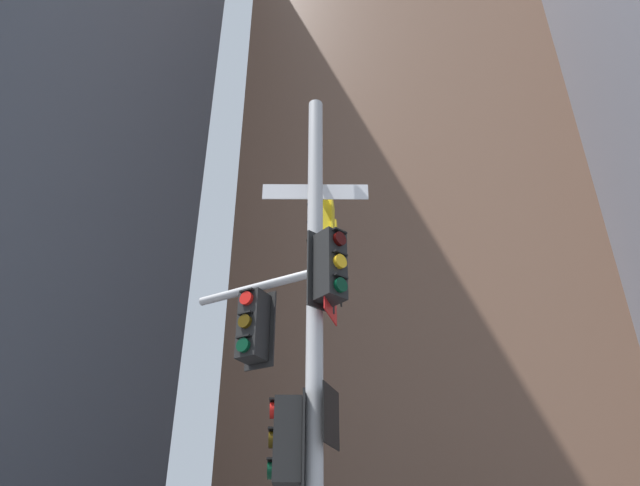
% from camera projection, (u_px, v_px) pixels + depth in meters
% --- Properties ---
extents(building_mid_block, '(17.19, 17.19, 54.70)m').
position_uv_depth(building_mid_block, '(420.00, 127.00, 38.55)').
color(building_mid_block, brown).
rests_on(building_mid_block, ground).
extents(signal_pole_assembly, '(2.68, 3.33, 8.47)m').
position_uv_depth(signal_pole_assembly, '(312.00, 309.00, 8.65)').
color(signal_pole_assembly, '#B2B2B5').
rests_on(signal_pole_assembly, ground).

